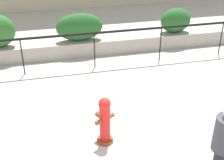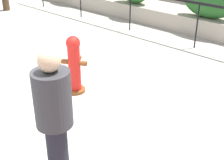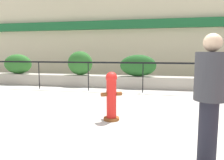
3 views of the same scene
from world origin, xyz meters
TOP-DOWN VIEW (x-y plane):
  - planter_wall_low at (0.00, 6.00)m, footprint 18.00×0.70m
  - fence_railing_segment at (-0.00, 4.90)m, footprint 15.00×0.05m
  - hedge_bush_2 at (-0.29, 6.00)m, footprint 1.54×0.56m
  - hedge_bush_3 at (3.10, 6.00)m, footprint 1.10×0.59m
  - fire_hydrant at (-0.44, 1.34)m, footprint 0.48×0.49m
  - pedestrian at (1.21, -0.33)m, footprint 0.55×0.55m

SIDE VIEW (x-z plane):
  - planter_wall_low at x=0.00m, z-range 0.00..0.50m
  - fire_hydrant at x=-0.44m, z-range 0.01..1.09m
  - hedge_bush_3 at x=3.10m, z-range 0.50..1.37m
  - hedge_bush_2 at x=-0.29m, z-range 0.50..1.41m
  - pedestrian at x=1.21m, z-range 0.12..1.85m
  - fence_railing_segment at x=0.00m, z-range 0.44..1.59m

